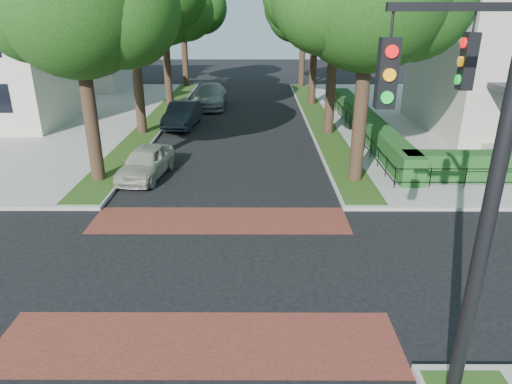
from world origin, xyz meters
TOP-DOWN VIEW (x-y plane):
  - ground at (0.00, 0.00)m, footprint 120.00×120.00m
  - crosswalk_far at (0.00, 3.20)m, footprint 9.00×2.20m
  - crosswalk_near at (0.00, -3.20)m, footprint 9.00×2.20m
  - grass_strip_ne at (5.40, 19.10)m, footprint 1.60×29.80m
  - grass_strip_nw at (-5.40, 19.10)m, footprint 1.60×29.80m
  - tree_right_far at (5.60, 24.22)m, footprint 7.25×6.23m
  - tree_right_back at (5.60, 33.23)m, footprint 7.50×6.45m
  - tree_left_near at (-5.40, 7.23)m, footprint 7.50×6.45m
  - tree_left_far at (-5.40, 24.22)m, footprint 7.00×6.02m
  - tree_left_back at (-5.40, 33.24)m, footprint 7.75×6.66m
  - hedge_main_road at (7.70, 15.00)m, footprint 1.00×18.00m
  - fence_main_road at (6.90, 15.00)m, footprint 0.06×18.00m
  - house_left_far at (-15.49, 31.99)m, footprint 10.00×9.00m
  - traffic_signal at (4.89, -4.41)m, footprint 2.17×2.00m
  - parked_car_front at (-3.60, 7.70)m, footprint 2.19×4.25m
  - parked_car_middle at (-3.41, 17.20)m, footprint 2.06×4.84m
  - parked_car_rear at (-2.30, 23.53)m, footprint 2.40×5.84m

SIDE VIEW (x-z plane):
  - ground at x=0.00m, z-range 0.00..0.00m
  - crosswalk_far at x=0.00m, z-range 0.00..0.01m
  - crosswalk_near at x=0.00m, z-range 0.00..0.01m
  - grass_strip_ne at x=5.40m, z-range 0.15..0.17m
  - grass_strip_nw at x=-5.40m, z-range 0.15..0.17m
  - fence_main_road at x=6.90m, z-range 0.15..1.05m
  - parked_car_front at x=-3.60m, z-range 0.00..1.38m
  - hedge_main_road at x=7.70m, z-range 0.15..1.35m
  - parked_car_middle at x=-3.41m, z-range 0.00..1.55m
  - parked_car_rear at x=-2.30m, z-range 0.00..1.69m
  - traffic_signal at x=4.89m, z-range 0.71..8.71m
  - house_left_far at x=-15.49m, z-range -0.03..10.11m
  - tree_right_far at x=5.60m, z-range 2.04..11.78m
  - tree_left_far at x=-5.40m, z-range 2.19..12.05m
  - tree_right_back at x=5.60m, z-range 2.17..12.37m
  - tree_left_near at x=-5.40m, z-range 2.17..12.37m
  - tree_left_back at x=-5.40m, z-range 2.19..12.63m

